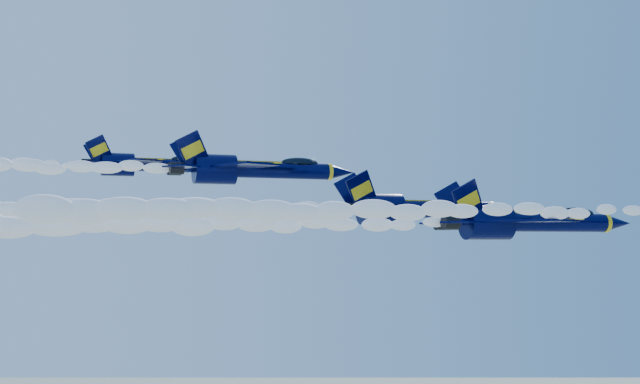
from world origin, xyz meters
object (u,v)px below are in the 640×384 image
object	(u,v)px
jet_second	(526,222)
jet_third	(417,208)
jet_fifth	(148,164)
jet_fourth	(252,169)

from	to	relation	value
jet_second	jet_third	distance (m)	12.34
jet_second	jet_fifth	world-z (taller)	jet_fifth
jet_second	jet_fifth	size ratio (longest dim) A/B	1.19
jet_third	jet_fourth	bearing A→B (deg)	149.62
jet_second	jet_fourth	bearing A→B (deg)	134.63
jet_third	jet_second	bearing A→B (deg)	-65.67
jet_third	jet_fifth	xyz separation A→B (m)	(-23.17, 18.12, 5.13)
jet_third	jet_fourth	size ratio (longest dim) A/B	0.99
jet_second	jet_fourth	world-z (taller)	jet_fourth
jet_fourth	jet_fifth	xyz separation A→B (m)	(-9.00, 9.81, 1.04)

